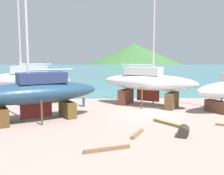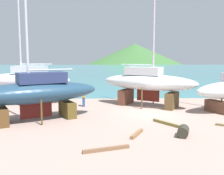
{
  "view_description": "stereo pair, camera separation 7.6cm",
  "coord_description": "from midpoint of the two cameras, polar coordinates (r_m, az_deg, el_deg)",
  "views": [
    {
      "loc": [
        -3.61,
        -19.7,
        4.46
      ],
      "look_at": [
        -3.04,
        1.64,
        1.86
      ],
      "focal_mm": 40.85,
      "sensor_mm": 36.0,
      "label": 1
    },
    {
      "loc": [
        -3.53,
        -19.7,
        4.46
      ],
      "look_at": [
        -3.04,
        1.64,
        1.86
      ],
      "focal_mm": 40.85,
      "sensor_mm": 36.0,
      "label": 2
    }
  ],
  "objects": [
    {
      "name": "headland_hill",
      "position": [
        211.26,
        4.88,
        5.72
      ],
      "size": [
        136.4,
        136.4,
        29.69
      ],
      "primitive_type": "cone",
      "color": "#3B6A35",
      "rests_on": "ground"
    },
    {
      "name": "sailboat_small_center",
      "position": [
        25.77,
        -18.76,
        1.47
      ],
      "size": [
        8.65,
        3.28,
        14.78
      ],
      "rotation": [
        0.0,
        0.0,
        3.09
      ],
      "color": "#473128",
      "rests_on": "ground"
    },
    {
      "name": "ground_plane",
      "position": [
        17.56,
        10.36,
        -7.88
      ],
      "size": [
        41.04,
        41.04,
        0.0
      ],
      "primitive_type": "plane",
      "color": "tan"
    },
    {
      "name": "barrel_tipped_right",
      "position": [
        14.99,
        15.59,
        -9.4
      ],
      "size": [
        0.89,
        1.04,
        0.61
      ],
      "primitive_type": "cylinder",
      "rotation": [
        1.57,
        0.0,
        5.91
      ],
      "color": "#313025",
      "rests_on": "ground"
    },
    {
      "name": "sea_water",
      "position": [
        83.25,
        0.94,
        3.88
      ],
      "size": [
        153.67,
        112.39,
        0.01
      ],
      "primitive_type": "cube",
      "color": "teal",
      "rests_on": "ground"
    },
    {
      "name": "worker",
      "position": [
        22.92,
        -6.48,
        -2.21
      ],
      "size": [
        0.31,
        0.47,
        1.6
      ],
      "rotation": [
        0.0,
        0.0,
        0.17
      ],
      "color": "#2D4D8E",
      "rests_on": "ground"
    },
    {
      "name": "timber_short_cross",
      "position": [
        12.46,
        -1.28,
        -13.61
      ],
      "size": [
        2.26,
        0.89,
        0.17
      ],
      "primitive_type": "cube",
      "rotation": [
        0.0,
        0.0,
        0.32
      ],
      "color": "brown",
      "rests_on": "ground"
    },
    {
      "name": "sailboat_far_slipway",
      "position": [
        18.42,
        -16.69,
        -1.03
      ],
      "size": [
        9.19,
        6.6,
        14.9
      ],
      "rotation": [
        0.0,
        0.0,
        3.64
      ],
      "color": "brown",
      "rests_on": "ground"
    },
    {
      "name": "sailboat_mid_port",
      "position": [
        23.07,
        7.9,
        1.14
      ],
      "size": [
        8.93,
        6.72,
        13.6
      ],
      "rotation": [
        0.0,
        0.0,
        -0.53
      ],
      "color": "brown",
      "rests_on": "ground"
    },
    {
      "name": "timber_short_skew",
      "position": [
        17.19,
        12.53,
        -7.94
      ],
      "size": [
        1.69,
        2.26,
        0.18
      ],
      "primitive_type": "cube",
      "rotation": [
        0.0,
        0.0,
        2.19
      ],
      "color": "olive",
      "rests_on": "ground"
    },
    {
      "name": "timber_plank_far",
      "position": [
        14.79,
        5.52,
        -10.27
      ],
      "size": [
        0.92,
        1.6,
        0.18
      ],
      "primitive_type": "cube",
      "rotation": [
        0.0,
        0.0,
        1.11
      ],
      "color": "olive",
      "rests_on": "ground"
    }
  ]
}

